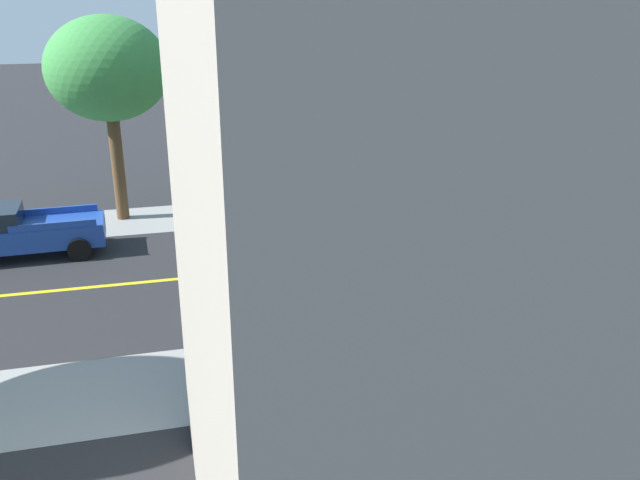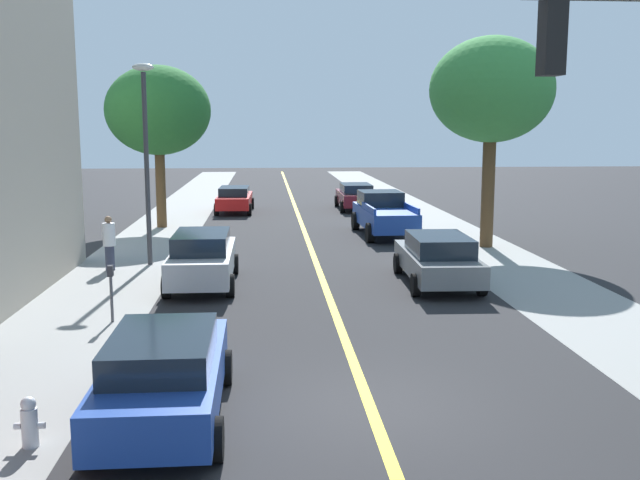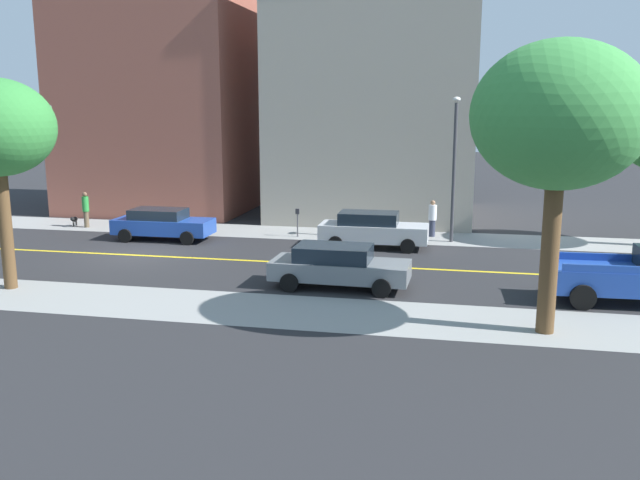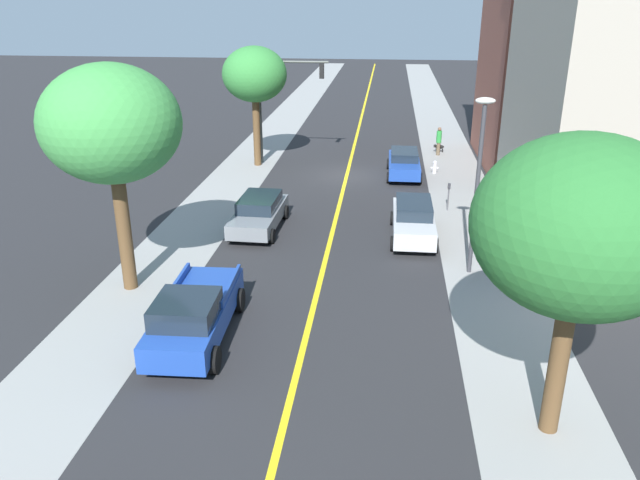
{
  "view_description": "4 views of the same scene",
  "coord_description": "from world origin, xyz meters",
  "px_view_note": "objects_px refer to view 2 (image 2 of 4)",
  "views": [
    {
      "loc": [
        -20.73,
        14.29,
        8.95
      ],
      "look_at": [
        -0.64,
        9.33,
        1.17
      ],
      "focal_mm": 38.16,
      "sensor_mm": 36.0,
      "label": 1
    },
    {
      "loc": [
        -1.7,
        -11.4,
        4.64
      ],
      "look_at": [
        -0.28,
        7.4,
        1.67
      ],
      "focal_mm": 40.75,
      "sensor_mm": 36.0,
      "label": 2
    },
    {
      "loc": [
        25.55,
        13.2,
        6.21
      ],
      "look_at": [
        0.9,
        8.15,
        1.17
      ],
      "focal_mm": 37.48,
      "sensor_mm": 36.0,
      "label": 3
    },
    {
      "loc": [
        -2.27,
        35.4,
        9.98
      ],
      "look_at": [
        0.14,
        13.22,
        1.13
      ],
      "focal_mm": 34.94,
      "sensor_mm": 36.0,
      "label": 4
    }
  ],
  "objects_px": {
    "blue_pickup_truck": "(384,214)",
    "parking_meter": "(111,285)",
    "street_tree_left_near": "(492,91)",
    "street_lamp": "(146,143)",
    "fire_hydrant": "(29,422)",
    "grey_sedan_right_curb": "(438,258)",
    "blue_sedan_left_curb": "(164,374)",
    "red_sedan_left_curb": "(235,199)",
    "maroon_sedan_right_curb": "(356,196)",
    "silver_sedan_left_curb": "(203,258)",
    "pedestrian_white_shirt": "(109,242)",
    "street_tree_right_corner": "(158,111)"
  },
  "relations": [
    {
      "from": "blue_pickup_truck",
      "to": "parking_meter",
      "type": "bearing_deg",
      "value": 144.97
    },
    {
      "from": "street_tree_left_near",
      "to": "street_lamp",
      "type": "relative_size",
      "value": 1.2
    },
    {
      "from": "fire_hydrant",
      "to": "blue_pickup_truck",
      "type": "distance_m",
      "value": 22.0
    },
    {
      "from": "grey_sedan_right_curb",
      "to": "blue_sedan_left_curb",
      "type": "bearing_deg",
      "value": 146.86
    },
    {
      "from": "red_sedan_left_curb",
      "to": "grey_sedan_right_curb",
      "type": "distance_m",
      "value": 19.82
    },
    {
      "from": "maroon_sedan_right_curb",
      "to": "street_lamp",
      "type": "bearing_deg",
      "value": 150.44
    },
    {
      "from": "street_lamp",
      "to": "silver_sedan_left_curb",
      "type": "height_order",
      "value": "street_lamp"
    },
    {
      "from": "street_lamp",
      "to": "red_sedan_left_curb",
      "type": "distance_m",
      "value": 15.41
    },
    {
      "from": "street_lamp",
      "to": "grey_sedan_right_curb",
      "type": "relative_size",
      "value": 1.37
    },
    {
      "from": "grey_sedan_right_curb",
      "to": "pedestrian_white_shirt",
      "type": "distance_m",
      "value": 10.49
    },
    {
      "from": "street_lamp",
      "to": "pedestrian_white_shirt",
      "type": "bearing_deg",
      "value": -140.43
    },
    {
      "from": "street_tree_right_corner",
      "to": "red_sedan_left_curb",
      "type": "relative_size",
      "value": 1.57
    },
    {
      "from": "street_tree_right_corner",
      "to": "pedestrian_white_shirt",
      "type": "distance_m",
      "value": 11.09
    },
    {
      "from": "street_lamp",
      "to": "grey_sedan_right_curb",
      "type": "bearing_deg",
      "value": -22.84
    },
    {
      "from": "fire_hydrant",
      "to": "maroon_sedan_right_curb",
      "type": "bearing_deg",
      "value": 74.14
    },
    {
      "from": "street_tree_right_corner",
      "to": "maroon_sedan_right_curb",
      "type": "xyz_separation_m",
      "value": [
        9.83,
        6.45,
        -4.53
      ]
    },
    {
      "from": "street_tree_left_near",
      "to": "pedestrian_white_shirt",
      "type": "relative_size",
      "value": 4.48
    },
    {
      "from": "street_tree_right_corner",
      "to": "fire_hydrant",
      "type": "xyz_separation_m",
      "value": [
        1.34,
        -23.44,
        -4.93
      ]
    },
    {
      "from": "parking_meter",
      "to": "blue_pickup_truck",
      "type": "bearing_deg",
      "value": 56.97
    },
    {
      "from": "blue_sedan_left_curb",
      "to": "street_lamp",
      "type": "bearing_deg",
      "value": 9.37
    },
    {
      "from": "red_sedan_left_curb",
      "to": "silver_sedan_left_curb",
      "type": "xyz_separation_m",
      "value": [
        -0.18,
        -18.32,
        0.09
      ]
    },
    {
      "from": "maroon_sedan_right_curb",
      "to": "pedestrian_white_shirt",
      "type": "bearing_deg",
      "value": 148.91
    },
    {
      "from": "pedestrian_white_shirt",
      "to": "street_tree_left_near",
      "type": "bearing_deg",
      "value": -173.9
    },
    {
      "from": "parking_meter",
      "to": "pedestrian_white_shirt",
      "type": "relative_size",
      "value": 0.77
    },
    {
      "from": "parking_meter",
      "to": "fire_hydrant",
      "type": "bearing_deg",
      "value": -88.16
    },
    {
      "from": "red_sedan_left_curb",
      "to": "street_lamp",
      "type": "bearing_deg",
      "value": 172.88
    },
    {
      "from": "pedestrian_white_shirt",
      "to": "red_sedan_left_curb",
      "type": "bearing_deg",
      "value": -111.01
    },
    {
      "from": "parking_meter",
      "to": "street_lamp",
      "type": "xyz_separation_m",
      "value": [
        -0.23,
        7.32,
        3.18
      ]
    },
    {
      "from": "street_tree_left_near",
      "to": "silver_sedan_left_curb",
      "type": "bearing_deg",
      "value": -149.28
    },
    {
      "from": "street_tree_right_corner",
      "to": "parking_meter",
      "type": "bearing_deg",
      "value": -86.15
    },
    {
      "from": "fire_hydrant",
      "to": "red_sedan_left_curb",
      "type": "bearing_deg",
      "value": 86.47
    },
    {
      "from": "silver_sedan_left_curb",
      "to": "blue_pickup_truck",
      "type": "bearing_deg",
      "value": -36.02
    },
    {
      "from": "blue_sedan_left_curb",
      "to": "blue_pickup_truck",
      "type": "bearing_deg",
      "value": -19.26
    },
    {
      "from": "fire_hydrant",
      "to": "blue_sedan_left_curb",
      "type": "height_order",
      "value": "blue_sedan_left_curb"
    },
    {
      "from": "street_tree_right_corner",
      "to": "blue_pickup_truck",
      "type": "relative_size",
      "value": 1.34
    },
    {
      "from": "street_tree_left_near",
      "to": "street_lamp",
      "type": "height_order",
      "value": "street_tree_left_near"
    },
    {
      "from": "parking_meter",
      "to": "silver_sedan_left_curb",
      "type": "height_order",
      "value": "silver_sedan_left_curb"
    },
    {
      "from": "street_lamp",
      "to": "red_sedan_left_curb",
      "type": "height_order",
      "value": "street_lamp"
    },
    {
      "from": "street_tree_right_corner",
      "to": "maroon_sedan_right_curb",
      "type": "relative_size",
      "value": 1.55
    },
    {
      "from": "street_lamp",
      "to": "pedestrian_white_shirt",
      "type": "xyz_separation_m",
      "value": [
        -1.13,
        -0.94,
        -3.16
      ]
    },
    {
      "from": "street_tree_left_near",
      "to": "silver_sedan_left_curb",
      "type": "relative_size",
      "value": 1.66
    },
    {
      "from": "parking_meter",
      "to": "street_lamp",
      "type": "relative_size",
      "value": 0.21
    },
    {
      "from": "fire_hydrant",
      "to": "grey_sedan_right_curb",
      "type": "xyz_separation_m",
      "value": [
        8.51,
        10.41,
        0.41
      ]
    },
    {
      "from": "parking_meter",
      "to": "silver_sedan_left_curb",
      "type": "relative_size",
      "value": 0.29
    },
    {
      "from": "fire_hydrant",
      "to": "street_tree_left_near",
      "type": "bearing_deg",
      "value": 54.68
    },
    {
      "from": "parking_meter",
      "to": "street_lamp",
      "type": "height_order",
      "value": "street_lamp"
    },
    {
      "from": "street_tree_left_near",
      "to": "pedestrian_white_shirt",
      "type": "xyz_separation_m",
      "value": [
        -13.56,
        -3.65,
        -5.01
      ]
    },
    {
      "from": "blue_sedan_left_curb",
      "to": "pedestrian_white_shirt",
      "type": "relative_size",
      "value": 2.61
    },
    {
      "from": "street_lamp",
      "to": "silver_sedan_left_curb",
      "type": "bearing_deg",
      "value": -59.12
    },
    {
      "from": "street_tree_left_near",
      "to": "street_lamp",
      "type": "xyz_separation_m",
      "value": [
        -12.43,
        -2.71,
        -1.85
      ]
    }
  ]
}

